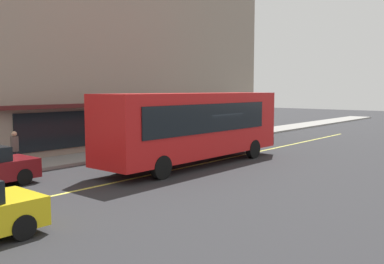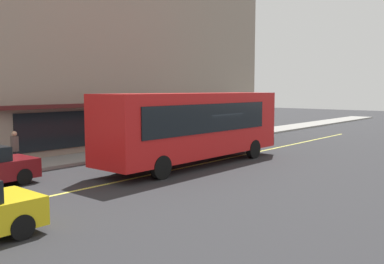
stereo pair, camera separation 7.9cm
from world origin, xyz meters
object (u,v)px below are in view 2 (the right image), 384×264
at_px(pedestrian_mid_block, 15,147).
at_px(bus, 195,124).
at_px(pedestrian_at_corner, 127,133).
at_px(pedestrian_near_storefront, 210,126).

bearing_deg(pedestrian_mid_block, bus, -34.47).
xyz_separation_m(pedestrian_at_corner, pedestrian_mid_block, (-7.68, -1.36, 0.11)).
bearing_deg(bus, pedestrian_mid_block, 145.53).
bearing_deg(pedestrian_mid_block, pedestrian_near_storefront, 0.14).
xyz_separation_m(bus, pedestrian_at_corner, (0.90, 6.02, -0.92)).
bearing_deg(pedestrian_at_corner, bus, -98.47).
relative_size(pedestrian_at_corner, pedestrian_mid_block, 0.90).
bearing_deg(pedestrian_near_storefront, bus, -147.18).
bearing_deg(pedestrian_near_storefront, pedestrian_at_corner, 168.26).
distance_m(pedestrian_at_corner, pedestrian_near_storefront, 6.52).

